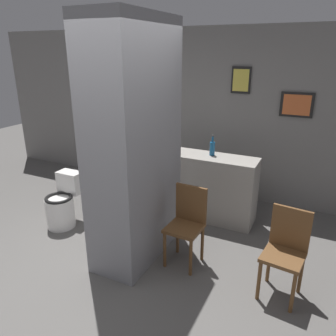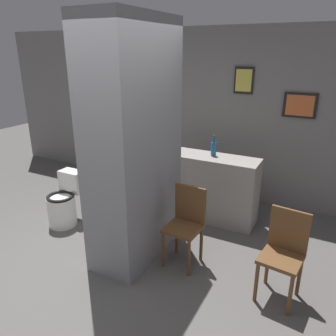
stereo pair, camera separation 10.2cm
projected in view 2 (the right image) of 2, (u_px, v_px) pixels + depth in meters
name	position (u px, v px, depth m)	size (l,w,h in m)	color
ground_plane	(100.00, 275.00, 3.50)	(14.00, 14.00, 0.00)	#5B5956
wall_back	(199.00, 113.00, 5.24)	(8.00, 0.09, 2.60)	gray
pillar_center	(134.00, 146.00, 3.50)	(0.59, 1.18, 2.60)	gray
counter_shelf	(205.00, 187.00, 4.58)	(1.43, 0.44, 0.92)	gray
toilet	(64.00, 203.00, 4.45)	(0.37, 0.53, 0.71)	white
chair_near_pillar	(186.00, 222.00, 3.58)	(0.38, 0.38, 0.88)	brown
chair_by_doorway	(284.00, 251.00, 3.06)	(0.41, 0.41, 0.88)	brown
bicycle	(155.00, 184.00, 4.93)	(1.72, 0.42, 0.74)	black
bottle_tall	(214.00, 148.00, 4.39)	(0.07, 0.07, 0.28)	#19598C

